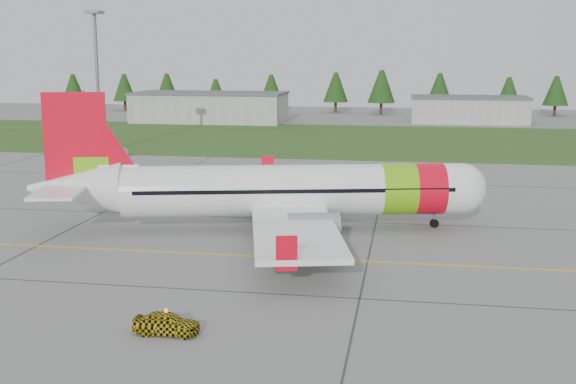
# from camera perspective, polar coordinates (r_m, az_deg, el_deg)

# --- Properties ---
(ground) EXTENTS (320.00, 320.00, 0.00)m
(ground) POSITION_cam_1_polar(r_m,az_deg,el_deg) (45.24, -7.17, -7.68)
(ground) COLOR gray
(ground) RESTS_ON ground
(aircraft) EXTENTS (37.09, 34.80, 11.38)m
(aircraft) POSITION_cam_1_polar(r_m,az_deg,el_deg) (59.23, -0.40, 0.10)
(aircraft) COLOR white
(aircraft) RESTS_ON ground
(follow_me_car) EXTENTS (1.21, 1.42, 3.48)m
(follow_me_car) POSITION_cam_1_polar(r_m,az_deg,el_deg) (38.10, -9.64, -8.56)
(follow_me_car) COLOR yellow
(follow_me_car) RESTS_ON ground
(service_van) EXTENTS (1.60, 1.52, 4.34)m
(service_van) POSITION_cam_1_polar(r_m,az_deg,el_deg) (103.73, -13.33, 3.80)
(service_van) COLOR white
(service_van) RESTS_ON ground
(grass_strip) EXTENTS (320.00, 50.00, 0.03)m
(grass_strip) POSITION_cam_1_polar(r_m,az_deg,el_deg) (124.50, 3.72, 4.19)
(grass_strip) COLOR #30561E
(grass_strip) RESTS_ON ground
(taxi_guideline) EXTENTS (120.00, 0.25, 0.02)m
(taxi_guideline) POSITION_cam_1_polar(r_m,az_deg,el_deg) (52.60, -4.67, -4.97)
(taxi_guideline) COLOR gold
(taxi_guideline) RESTS_ON ground
(hangar_west) EXTENTS (32.00, 14.00, 6.00)m
(hangar_west) POSITION_cam_1_polar(r_m,az_deg,el_deg) (157.34, -6.20, 6.62)
(hangar_west) COLOR #A8A8A3
(hangar_west) RESTS_ON ground
(hangar_east) EXTENTS (24.00, 12.00, 5.20)m
(hangar_east) POSITION_cam_1_polar(r_m,az_deg,el_deg) (159.95, 14.09, 6.28)
(hangar_east) COLOR #A8A8A3
(hangar_east) RESTS_ON ground
(floodlight_mast) EXTENTS (0.50, 0.50, 20.00)m
(floodlight_mast) POSITION_cam_1_polar(r_m,az_deg,el_deg) (108.71, -14.81, 8.19)
(floodlight_mast) COLOR slate
(floodlight_mast) RESTS_ON ground
(treeline) EXTENTS (160.00, 8.00, 10.00)m
(treeline) POSITION_cam_1_polar(r_m,az_deg,el_deg) (179.72, 5.60, 7.78)
(treeline) COLOR #1C3F14
(treeline) RESTS_ON ground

